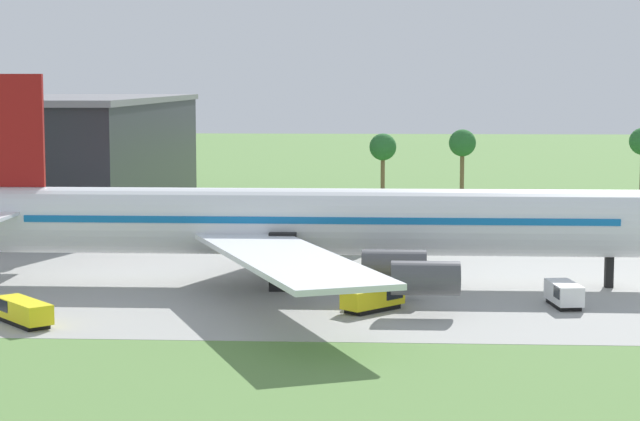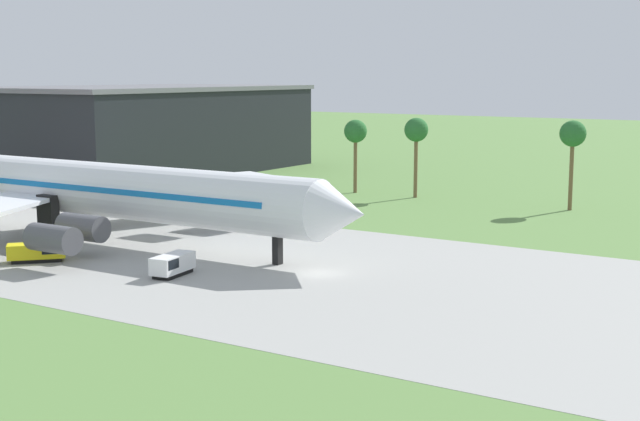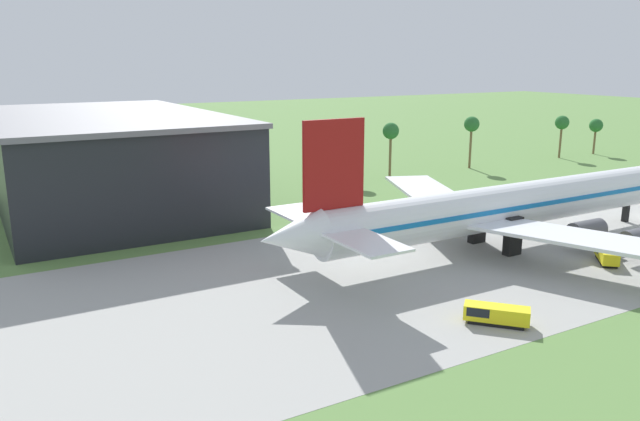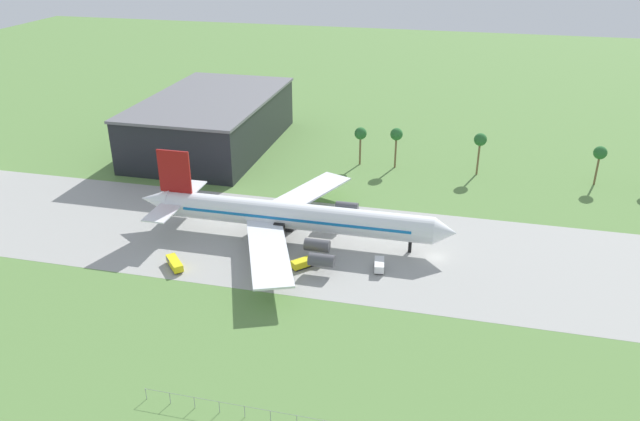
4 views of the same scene
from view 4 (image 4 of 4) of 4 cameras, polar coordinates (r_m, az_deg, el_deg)
ground_plane at (r=138.41m, az=10.48°, el=-4.24°), size 600.00×600.00×0.00m
taxiway_strip at (r=138.41m, az=10.48°, el=-4.23°), size 320.00×44.00×0.02m
jet_airliner at (r=141.50m, az=-2.70°, el=-0.50°), size 74.18×60.21×19.08m
baggage_tug at (r=132.22m, az=-1.38°, el=-4.76°), size 5.26×5.42×1.86m
fuel_truck at (r=131.48m, az=5.44°, el=-5.04°), size 2.66×5.11×2.00m
catering_van at (r=135.49m, az=-13.18°, el=-4.69°), size 5.70×6.03×1.89m
terminal_building at (r=202.55m, az=-9.86°, el=7.97°), size 36.72×61.20×16.24m
palm_tree_row at (r=182.19m, az=15.61°, el=5.80°), size 83.41×3.60×12.33m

